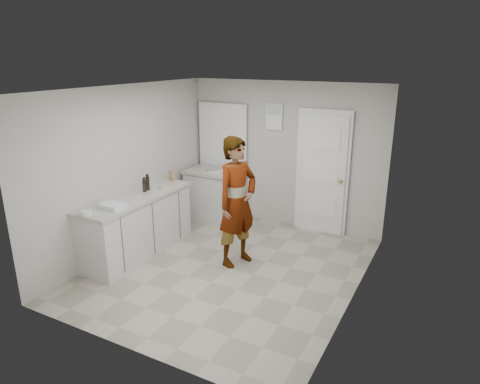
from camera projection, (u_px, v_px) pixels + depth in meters
The scene contains 12 objects.
ground at pixel (228, 269), 6.09m from camera, with size 4.00×4.00×0.00m, color gray.
room_shell at pixel (274, 167), 7.49m from camera, with size 4.00×4.00×4.00m.
main_counter at pixel (138, 227), 6.44m from camera, with size 0.64×1.96×0.93m.
side_counter at pixel (210, 197), 7.82m from camera, with size 0.84×0.61×0.93m.
person at pixel (237, 202), 6.00m from camera, with size 0.68×0.45×1.86m, color silver.
cake_mix_box at pixel (172, 176), 7.01m from camera, with size 0.11×0.05×0.18m, color #96764B.
spice_jar at pixel (161, 187), 6.58m from camera, with size 0.05×0.05×0.07m, color tan.
oil_cruet_a at pixel (144, 185), 6.44m from camera, with size 0.06×0.06×0.23m.
oil_cruet_b at pixel (148, 182), 6.53m from camera, with size 0.06×0.06×0.26m.
baking_dish at pixel (112, 206), 5.79m from camera, with size 0.34×0.25×0.06m.
egg_bowl at pixel (86, 213), 5.54m from camera, with size 0.14×0.14×0.05m.
papers at pixel (217, 171), 7.61m from camera, with size 0.24×0.30×0.01m, color white.
Camera 1 is at (2.71, -4.74, 2.91)m, focal length 32.00 mm.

